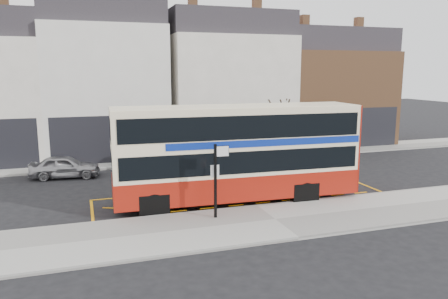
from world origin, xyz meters
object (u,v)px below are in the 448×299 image
object	(u,v)px
double_decker_bus	(238,152)
car_grey	(151,156)
street_tree_right	(278,106)
bus_stop_post	(217,174)
car_silver	(65,167)
car_white	(286,149)

from	to	relation	value
double_decker_bus	car_grey	size ratio (longest dim) A/B	2.74
car_grey	double_decker_bus	bearing A→B (deg)	-163.13
car_grey	street_tree_right	distance (m)	9.82
bus_stop_post	street_tree_right	bearing A→B (deg)	55.53
car_silver	car_white	bearing A→B (deg)	-78.16
bus_stop_post	car_white	world-z (taller)	bus_stop_post
bus_stop_post	street_tree_right	world-z (taller)	street_tree_right
bus_stop_post	car_silver	bearing A→B (deg)	122.39
car_white	street_tree_right	xyz separation A→B (m)	(-0.05, 1.36, 2.90)
car_grey	car_white	world-z (taller)	car_grey
bus_stop_post	car_silver	distance (m)	11.45
car_silver	street_tree_right	distance (m)	14.92
car_silver	car_grey	bearing A→B (deg)	-68.70
car_grey	car_white	xyz separation A→B (m)	(9.36, -0.11, -0.05)
double_decker_bus	street_tree_right	xyz separation A→B (m)	(6.62, 9.92, 1.17)
car_silver	street_tree_right	bearing A→B (deg)	-72.82
bus_stop_post	street_tree_right	distance (m)	14.79
double_decker_bus	bus_stop_post	xyz separation A→B (m)	(-1.69, -2.22, -0.39)
double_decker_bus	street_tree_right	size ratio (longest dim) A/B	2.19
car_grey	street_tree_right	xyz separation A→B (m)	(9.31, 1.25, 2.85)
car_white	bus_stop_post	bearing A→B (deg)	122.59
double_decker_bus	street_tree_right	distance (m)	11.98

